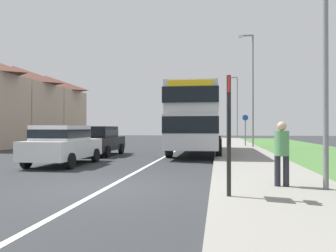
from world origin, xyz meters
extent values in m
plane|color=#2D3033|center=(0.00, 0.00, 0.00)|extent=(120.00, 120.00, 0.00)
cube|color=silver|center=(0.00, 8.00, 0.00)|extent=(0.14, 60.00, 0.01)
cube|color=gray|center=(4.20, 6.00, 0.06)|extent=(3.20, 68.00, 0.12)
cube|color=#BCBCC1|center=(1.57, 11.75, 1.32)|extent=(2.50, 9.95, 1.65)
cube|color=#BCBCC1|center=(1.57, 11.75, 2.92)|extent=(2.45, 9.75, 1.55)
cube|color=black|center=(1.57, 11.75, 1.65)|extent=(2.52, 10.00, 0.76)
cube|color=black|center=(1.57, 11.75, 3.00)|extent=(2.52, 10.00, 0.72)
cube|color=gold|center=(1.57, 6.83, 3.42)|extent=(2.00, 0.08, 0.44)
cylinder|color=black|center=(0.32, 14.84, 0.50)|extent=(0.30, 1.00, 1.00)
cylinder|color=black|center=(2.82, 14.84, 0.50)|extent=(0.30, 1.00, 1.00)
cylinder|color=black|center=(0.32, 9.02, 0.50)|extent=(0.30, 1.00, 1.00)
cylinder|color=black|center=(2.82, 9.02, 0.50)|extent=(0.30, 1.00, 1.00)
cube|color=silver|center=(-3.48, 4.98, 0.66)|extent=(1.79, 4.20, 0.72)
cube|color=silver|center=(-3.48, 4.77, 1.32)|extent=(1.58, 2.31, 0.59)
cube|color=black|center=(-3.48, 4.77, 1.29)|extent=(1.61, 2.33, 0.33)
cylinder|color=black|center=(-4.36, 6.28, 0.30)|extent=(0.20, 0.60, 0.60)
cylinder|color=black|center=(-2.60, 6.28, 0.30)|extent=(0.20, 0.60, 0.60)
cylinder|color=black|center=(-4.36, 3.68, 0.30)|extent=(0.20, 0.60, 0.60)
cylinder|color=black|center=(-2.60, 3.68, 0.30)|extent=(0.20, 0.60, 0.60)
cube|color=black|center=(-3.72, 9.86, 0.66)|extent=(1.83, 4.11, 0.71)
cube|color=black|center=(-3.72, 9.65, 1.31)|extent=(1.61, 2.26, 0.58)
cube|color=black|center=(-3.72, 9.65, 1.28)|extent=(1.64, 2.28, 0.33)
cylinder|color=black|center=(-4.62, 11.13, 0.30)|extent=(0.20, 0.60, 0.60)
cylinder|color=black|center=(-2.82, 11.13, 0.30)|extent=(0.20, 0.60, 0.60)
cylinder|color=black|center=(-4.62, 8.59, 0.30)|extent=(0.20, 0.60, 0.60)
cylinder|color=black|center=(-2.82, 8.59, 0.30)|extent=(0.20, 0.60, 0.60)
cylinder|color=#23232D|center=(4.19, 0.26, 0.42)|extent=(0.14, 0.14, 0.85)
cylinder|color=#23232D|center=(4.39, 0.26, 0.42)|extent=(0.14, 0.14, 0.85)
cylinder|color=#518C56|center=(4.29, 0.26, 1.15)|extent=(0.34, 0.34, 0.60)
sphere|color=tan|center=(4.29, 0.26, 1.56)|extent=(0.22, 0.22, 0.22)
cylinder|color=black|center=(3.00, -1.12, 1.30)|extent=(0.09, 0.09, 2.60)
cube|color=red|center=(3.00, -1.12, 2.40)|extent=(0.04, 0.44, 0.32)
cube|color=black|center=(3.00, -1.10, 1.55)|extent=(0.06, 0.52, 0.68)
cylinder|color=slate|center=(4.86, 18.57, 1.05)|extent=(0.08, 0.08, 2.10)
cylinder|color=blue|center=(4.86, 18.57, 2.30)|extent=(0.44, 0.03, 0.44)
cylinder|color=slate|center=(5.21, -0.03, 4.18)|extent=(0.12, 0.12, 8.36)
cylinder|color=slate|center=(5.36, 17.82, 4.24)|extent=(0.12, 0.12, 8.47)
cube|color=slate|center=(4.91, 17.82, 8.42)|extent=(0.90, 0.10, 0.10)
cube|color=silver|center=(4.46, 17.82, 8.35)|extent=(0.36, 0.20, 0.14)
cylinder|color=slate|center=(5.32, 37.81, 4.13)|extent=(0.12, 0.12, 8.27)
cube|color=slate|center=(4.87, 37.81, 8.22)|extent=(0.90, 0.10, 0.10)
cube|color=silver|center=(4.42, 37.81, 8.15)|extent=(0.36, 0.20, 0.14)
cube|color=#C1A88E|center=(-15.16, 19.63, 2.69)|extent=(6.82, 5.56, 5.38)
pyramid|color=brown|center=(-15.16, 19.63, 6.20)|extent=(6.82, 5.56, 1.63)
cube|color=#C1A88E|center=(-15.16, 25.31, 2.69)|extent=(6.82, 5.56, 5.38)
pyramid|color=brown|center=(-15.16, 25.31, 6.20)|extent=(6.82, 5.56, 1.63)
camera|label=1|loc=(2.78, -8.22, 1.52)|focal=36.50mm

